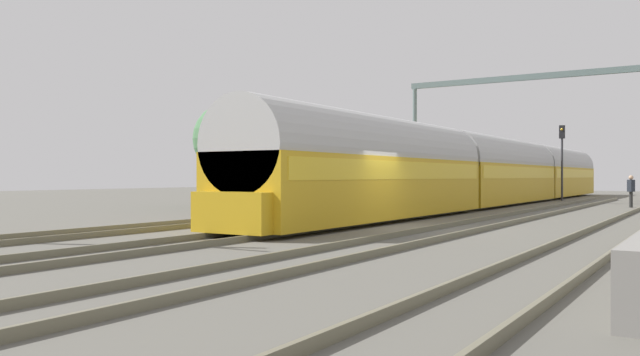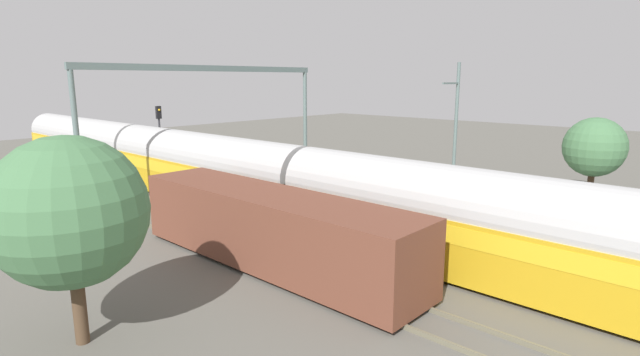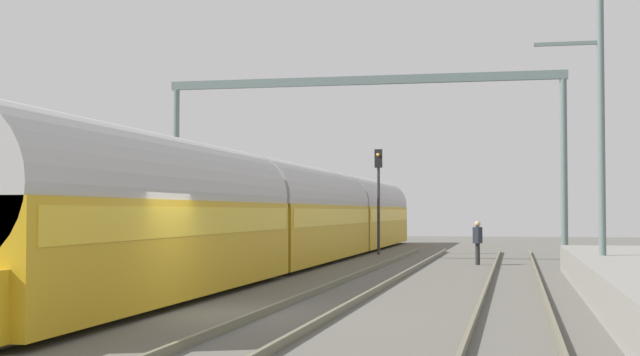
{
  "view_description": "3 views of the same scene",
  "coord_description": "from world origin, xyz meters",
  "px_view_note": "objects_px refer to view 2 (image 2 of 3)",
  "views": [
    {
      "loc": [
        8.9,
        -19.37,
        1.68
      ],
      "look_at": [
        -2.11,
        -1.62,
        1.62
      ],
      "focal_mm": 36.15,
      "sensor_mm": 36.0,
      "label": 1
    },
    {
      "loc": [
        -18.16,
        -5.34,
        7.07
      ],
      "look_at": [
        1.74,
        12.85,
        1.55
      ],
      "focal_mm": 27.37,
      "sensor_mm": 36.0,
      "label": 2
    },
    {
      "loc": [
        6.38,
        -18.25,
        2.12
      ],
      "look_at": [
        -1.05,
        16.86,
        3.41
      ],
      "focal_mm": 51.9,
      "sensor_mm": 36.0,
      "label": 3
    }
  ],
  "objects_px": {
    "freight_car": "(271,229)",
    "catenary_gantry": "(212,97)",
    "railway_signal_far": "(160,132)",
    "person_crossing": "(288,167)",
    "passenger_train": "(205,168)"
  },
  "relations": [
    {
      "from": "freight_car",
      "to": "catenary_gantry",
      "type": "bearing_deg",
      "value": 62.99
    },
    {
      "from": "person_crossing",
      "to": "passenger_train",
      "type": "bearing_deg",
      "value": 114.23
    },
    {
      "from": "freight_car",
      "to": "railway_signal_far",
      "type": "bearing_deg",
      "value": 71.81
    },
    {
      "from": "railway_signal_far",
      "to": "freight_car",
      "type": "bearing_deg",
      "value": -108.19
    },
    {
      "from": "person_crossing",
      "to": "railway_signal_far",
      "type": "xyz_separation_m",
      "value": [
        -5.1,
        7.93,
        2.27
      ]
    },
    {
      "from": "passenger_train",
      "to": "person_crossing",
      "type": "distance_m",
      "value": 7.09
    },
    {
      "from": "railway_signal_far",
      "to": "catenary_gantry",
      "type": "distance_m",
      "value": 6.8
    },
    {
      "from": "freight_car",
      "to": "person_crossing",
      "type": "bearing_deg",
      "value": 43.69
    },
    {
      "from": "passenger_train",
      "to": "person_crossing",
      "type": "bearing_deg",
      "value": 2.19
    },
    {
      "from": "freight_car",
      "to": "person_crossing",
      "type": "distance_m",
      "value": 15.54
    },
    {
      "from": "passenger_train",
      "to": "freight_car",
      "type": "height_order",
      "value": "passenger_train"
    },
    {
      "from": "passenger_train",
      "to": "freight_car",
      "type": "xyz_separation_m",
      "value": [
        -4.21,
        -10.46,
        -0.5
      ]
    },
    {
      "from": "person_crossing",
      "to": "catenary_gantry",
      "type": "bearing_deg",
      "value": 93.23
    },
    {
      "from": "passenger_train",
      "to": "catenary_gantry",
      "type": "distance_m",
      "value": 4.89
    },
    {
      "from": "person_crossing",
      "to": "railway_signal_far",
      "type": "bearing_deg",
      "value": 54.78
    }
  ]
}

